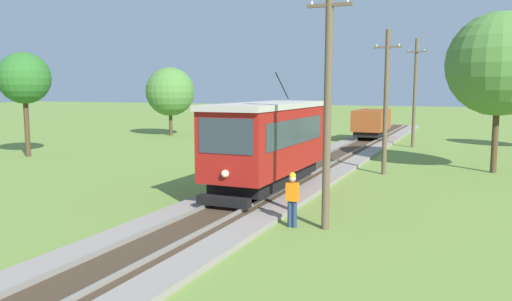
{
  "coord_description": "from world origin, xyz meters",
  "views": [
    {
      "loc": [
        7.9,
        -0.74,
        4.42
      ],
      "look_at": [
        -0.06,
        17.66,
        1.94
      ],
      "focal_mm": 35.42,
      "sensor_mm": 36.0,
      "label": 1
    }
  ],
  "objects_px": {
    "tree_right_far": "(170,92)",
    "utility_pole_far": "(415,92)",
    "utility_pole_near_tram": "(328,101)",
    "tree_left_far": "(24,79)",
    "red_tram": "(268,142)",
    "freight_car": "(371,123)",
    "track_worker": "(292,197)",
    "tree_left_near": "(499,64)",
    "gravel_pile": "(316,135)",
    "utility_pole_mid": "(386,101)"
  },
  "relations": [
    {
      "from": "red_tram",
      "to": "track_worker",
      "type": "height_order",
      "value": "red_tram"
    },
    {
      "from": "utility_pole_near_tram",
      "to": "utility_pole_far",
      "type": "xyz_separation_m",
      "value": [
        0.0,
        24.42,
        0.12
      ]
    },
    {
      "from": "freight_car",
      "to": "tree_right_far",
      "type": "relative_size",
      "value": 0.82
    },
    {
      "from": "freight_car",
      "to": "utility_pole_mid",
      "type": "bearing_deg",
      "value": -77.17
    },
    {
      "from": "track_worker",
      "to": "tree_right_far",
      "type": "distance_m",
      "value": 33.1
    },
    {
      "from": "utility_pole_mid",
      "to": "gravel_pile",
      "type": "bearing_deg",
      "value": 118.43
    },
    {
      "from": "utility_pole_mid",
      "to": "gravel_pile",
      "type": "xyz_separation_m",
      "value": [
        -8.17,
        15.09,
        -3.29
      ]
    },
    {
      "from": "gravel_pile",
      "to": "utility_pole_mid",
      "type": "bearing_deg",
      "value": -61.57
    },
    {
      "from": "tree_right_far",
      "to": "tree_left_near",
      "type": "bearing_deg",
      "value": -22.33
    },
    {
      "from": "gravel_pile",
      "to": "utility_pole_near_tram",
      "type": "bearing_deg",
      "value": -72.7
    },
    {
      "from": "track_worker",
      "to": "tree_left_near",
      "type": "xyz_separation_m",
      "value": [
        6.25,
        14.22,
        4.67
      ]
    },
    {
      "from": "utility_pole_far",
      "to": "gravel_pile",
      "type": "height_order",
      "value": "utility_pole_far"
    },
    {
      "from": "freight_car",
      "to": "utility_pole_far",
      "type": "xyz_separation_m",
      "value": [
        3.74,
        -3.16,
        2.59
      ]
    },
    {
      "from": "track_worker",
      "to": "tree_left_far",
      "type": "xyz_separation_m",
      "value": [
        -21.43,
        9.17,
        4.06
      ]
    },
    {
      "from": "red_tram",
      "to": "utility_pole_near_tram",
      "type": "distance_m",
      "value": 6.06
    },
    {
      "from": "freight_car",
      "to": "tree_left_near",
      "type": "relative_size",
      "value": 0.62
    },
    {
      "from": "utility_pole_mid",
      "to": "tree_left_far",
      "type": "relative_size",
      "value": 1.1
    },
    {
      "from": "tree_left_far",
      "to": "utility_pole_near_tram",
      "type": "bearing_deg",
      "value": -21.6
    },
    {
      "from": "red_tram",
      "to": "tree_left_far",
      "type": "height_order",
      "value": "tree_left_far"
    },
    {
      "from": "utility_pole_near_tram",
      "to": "tree_left_far",
      "type": "distance_m",
      "value": 24.18
    },
    {
      "from": "red_tram",
      "to": "tree_left_far",
      "type": "bearing_deg",
      "value": 166.51
    },
    {
      "from": "track_worker",
      "to": "utility_pole_near_tram",
      "type": "bearing_deg",
      "value": -75.21
    },
    {
      "from": "utility_pole_far",
      "to": "freight_car",
      "type": "bearing_deg",
      "value": 139.85
    },
    {
      "from": "utility_pole_far",
      "to": "tree_left_far",
      "type": "relative_size",
      "value": 1.2
    },
    {
      "from": "utility_pole_mid",
      "to": "utility_pole_near_tram",
      "type": "bearing_deg",
      "value": -90.0
    },
    {
      "from": "utility_pole_near_tram",
      "to": "utility_pole_mid",
      "type": "bearing_deg",
      "value": 90.0
    },
    {
      "from": "tree_left_far",
      "to": "utility_pole_far",
      "type": "bearing_deg",
      "value": 34.65
    },
    {
      "from": "tree_left_near",
      "to": "tree_right_far",
      "type": "distance_m",
      "value": 29.48
    },
    {
      "from": "utility_pole_far",
      "to": "tree_left_near",
      "type": "height_order",
      "value": "tree_left_near"
    },
    {
      "from": "red_tram",
      "to": "utility_pole_near_tram",
      "type": "height_order",
      "value": "utility_pole_near_tram"
    },
    {
      "from": "utility_pole_far",
      "to": "gravel_pile",
      "type": "bearing_deg",
      "value": 167.44
    },
    {
      "from": "red_tram",
      "to": "tree_left_far",
      "type": "xyz_separation_m",
      "value": [
        -18.72,
        4.49,
        2.85
      ]
    },
    {
      "from": "freight_car",
      "to": "tree_left_near",
      "type": "distance_m",
      "value": 16.82
    },
    {
      "from": "utility_pole_near_tram",
      "to": "tree_left_far",
      "type": "height_order",
      "value": "utility_pole_near_tram"
    },
    {
      "from": "utility_pole_near_tram",
      "to": "utility_pole_far",
      "type": "height_order",
      "value": "utility_pole_far"
    },
    {
      "from": "utility_pole_mid",
      "to": "tree_left_near",
      "type": "height_order",
      "value": "tree_left_near"
    },
    {
      "from": "utility_pole_near_tram",
      "to": "utility_pole_mid",
      "type": "xyz_separation_m",
      "value": [
        0.0,
        11.15,
        -0.24
      ]
    },
    {
      "from": "red_tram",
      "to": "utility_pole_mid",
      "type": "bearing_deg",
      "value": 61.0
    },
    {
      "from": "tree_left_near",
      "to": "tree_left_far",
      "type": "xyz_separation_m",
      "value": [
        -27.68,
        -5.05,
        -0.61
      ]
    },
    {
      "from": "tree_left_near",
      "to": "tree_right_far",
      "type": "bearing_deg",
      "value": 157.67
    },
    {
      "from": "gravel_pile",
      "to": "tree_left_far",
      "type": "height_order",
      "value": "tree_left_far"
    },
    {
      "from": "utility_pole_far",
      "to": "tree_left_far",
      "type": "height_order",
      "value": "utility_pole_far"
    },
    {
      "from": "tree_right_far",
      "to": "track_worker",
      "type": "bearing_deg",
      "value": -50.43
    },
    {
      "from": "freight_car",
      "to": "utility_pole_near_tram",
      "type": "distance_m",
      "value": 27.93
    },
    {
      "from": "utility_pole_near_tram",
      "to": "track_worker",
      "type": "xyz_separation_m",
      "value": [
        -1.02,
        -0.28,
        -3.04
      ]
    },
    {
      "from": "tree_right_far",
      "to": "utility_pole_far",
      "type": "bearing_deg",
      "value": -1.85
    },
    {
      "from": "freight_car",
      "to": "tree_left_far",
      "type": "xyz_separation_m",
      "value": [
        -18.72,
        -18.68,
        3.48
      ]
    },
    {
      "from": "utility_pole_near_tram",
      "to": "utility_pole_mid",
      "type": "relative_size",
      "value": 1.07
    },
    {
      "from": "freight_car",
      "to": "red_tram",
      "type": "bearing_deg",
      "value": -89.99
    },
    {
      "from": "red_tram",
      "to": "tree_left_far",
      "type": "distance_m",
      "value": 19.46
    }
  ]
}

